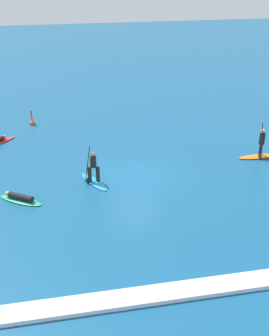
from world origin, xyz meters
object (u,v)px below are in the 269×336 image
Objects in this scene: surfer_on_blue_board at (94,174)px; surfer_on_orange_board at (261,150)px; marker_buoy at (32,122)px; surfer_on_green_board at (20,198)px.

surfer_on_orange_board is at bearing -107.49° from surfer_on_blue_board.
surfer_on_orange_board is at bearing -32.03° from marker_buoy.
surfer_on_blue_board is at bearing -71.15° from marker_buoy.
surfer_on_orange_board is at bearing -135.06° from surfer_on_green_board.
surfer_on_green_board is 0.89× the size of surfer_on_orange_board.
marker_buoy is at bearing -5.83° from surfer_on_blue_board.
marker_buoy reaches higher than surfer_on_green_board.
surfer_on_green_board is at bearing -92.55° from marker_buoy.
surfer_on_blue_board is at bearing 7.08° from surfer_on_orange_board.
surfer_on_orange_board is 10.33m from surfer_on_blue_board.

